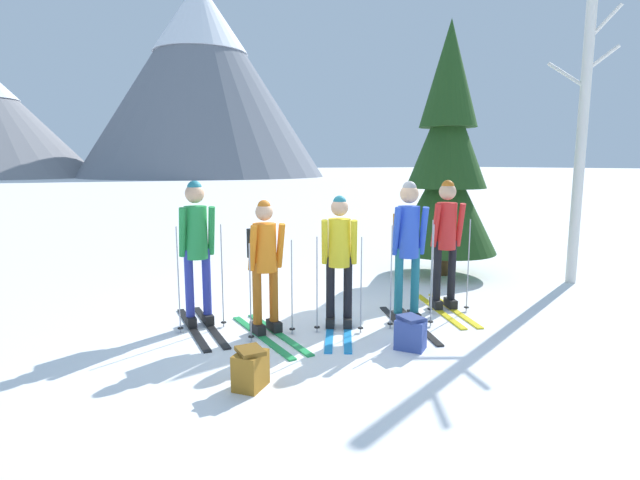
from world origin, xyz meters
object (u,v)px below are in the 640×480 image
object	(u,v)px
skier_in_green	(196,244)
skier_in_red	(446,238)
birch_tree_tall	(582,135)
pine_tree_near	(447,162)
skier_in_yellow	(339,257)
skier_in_blue	(408,243)
backpack_on_snow_front	(410,333)
backpack_on_snow_beside	(251,369)
skier_in_orange	(265,260)

from	to	relation	value
skier_in_green	skier_in_red	xyz separation A→B (m)	(3.30, -0.89, -0.03)
birch_tree_tall	skier_in_red	bearing A→B (deg)	-176.01
skier_in_green	pine_tree_near	xyz separation A→B (m)	(4.82, 0.87, 1.03)
skier_in_yellow	skier_in_blue	size ratio (longest dim) A/B	0.91
backpack_on_snow_front	backpack_on_snow_beside	bearing A→B (deg)	-177.00
skier_in_blue	skier_in_red	world-z (taller)	skier_in_blue
skier_in_orange	backpack_on_snow_front	bearing A→B (deg)	-45.17
skier_in_blue	skier_in_red	distance (m)	0.90
skier_in_yellow	skier_in_blue	bearing A→B (deg)	-14.27
backpack_on_snow_front	skier_in_orange	bearing A→B (deg)	134.83
skier_in_orange	skier_in_red	xyz separation A→B (m)	(2.65, -0.22, 0.11)
skier_in_blue	skier_in_red	xyz separation A→B (m)	(0.87, 0.25, -0.03)
skier_in_orange	backpack_on_snow_beside	distance (m)	1.69
skier_in_orange	birch_tree_tall	bearing A→B (deg)	-0.08
backpack_on_snow_beside	skier_in_orange	bearing A→B (deg)	63.40
skier_in_red	backpack_on_snow_front	xyz separation A→B (m)	(-1.40, -1.04, -0.85)
birch_tree_tall	backpack_on_snow_beside	xyz separation A→B (m)	(-6.41, -1.35, -2.37)
skier_in_yellow	birch_tree_tall	world-z (taller)	birch_tree_tall
skier_in_yellow	backpack_on_snow_beside	xyz separation A→B (m)	(-1.58, -1.11, -0.73)
skier_in_blue	birch_tree_tall	size ratio (longest dim) A/B	0.37
skier_in_red	birch_tree_tall	bearing A→B (deg)	3.99
skier_in_blue	backpack_on_snow_beside	distance (m)	2.76
skier_in_green	pine_tree_near	size ratio (longest dim) A/B	0.41
skier_in_blue	birch_tree_tall	distance (m)	4.24
skier_in_red	pine_tree_near	bearing A→B (deg)	49.23
skier_in_yellow	skier_in_red	distance (m)	1.75
backpack_on_snow_front	skier_in_red	bearing A→B (deg)	36.56
skier_in_orange	skier_in_yellow	xyz separation A→B (m)	(0.90, -0.25, 0.00)
skier_in_red	birch_tree_tall	distance (m)	3.44
skier_in_blue	birch_tree_tall	xyz separation A→B (m)	(3.95, 0.47, 1.49)
backpack_on_snow_front	backpack_on_snow_beside	size ratio (longest dim) A/B	1.00
pine_tree_near	backpack_on_snow_beside	world-z (taller)	pine_tree_near
backpack_on_snow_front	backpack_on_snow_beside	distance (m)	1.93
skier_in_yellow	birch_tree_tall	bearing A→B (deg)	2.89
skier_in_blue	pine_tree_near	bearing A→B (deg)	40.15
skier_in_green	birch_tree_tall	world-z (taller)	birch_tree_tall
skier_in_red	backpack_on_snow_beside	xyz separation A→B (m)	(-3.33, -1.14, -0.85)
skier_in_yellow	backpack_on_snow_front	bearing A→B (deg)	-70.67
skier_in_green	skier_in_yellow	distance (m)	1.81
skier_in_green	backpack_on_snow_beside	bearing A→B (deg)	-90.71
skier_in_red	pine_tree_near	world-z (taller)	pine_tree_near
skier_in_blue	pine_tree_near	xyz separation A→B (m)	(2.38, 2.01, 1.04)
skier_in_red	backpack_on_snow_front	distance (m)	1.93
pine_tree_near	skier_in_orange	bearing A→B (deg)	-159.79
pine_tree_near	birch_tree_tall	xyz separation A→B (m)	(1.57, -1.54, 0.45)
skier_in_green	backpack_on_snow_front	size ratio (longest dim) A/B	4.66
skier_in_yellow	backpack_on_snow_front	size ratio (longest dim) A/B	4.21
skier_in_red	pine_tree_near	xyz separation A→B (m)	(1.51, 1.75, 1.07)
skier_in_orange	pine_tree_near	xyz separation A→B (m)	(4.16, 1.53, 1.18)
skier_in_green	backpack_on_snow_beside	size ratio (longest dim) A/B	4.68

